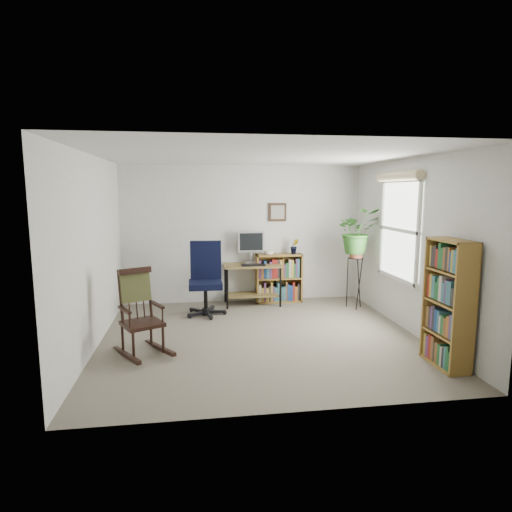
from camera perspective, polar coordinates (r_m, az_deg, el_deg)
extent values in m
cube|color=slate|center=(5.87, 0.57, -10.78)|extent=(4.20, 4.00, 0.00)
cube|color=silver|center=(5.55, 0.61, 13.28)|extent=(4.20, 4.00, 0.00)
cube|color=silver|center=(7.56, -1.75, 2.92)|extent=(4.20, 0.00, 2.40)
cube|color=silver|center=(3.65, 5.43, -3.25)|extent=(4.20, 0.00, 2.40)
cube|color=silver|center=(5.66, -20.92, 0.45)|extent=(0.00, 4.00, 2.40)
cube|color=silver|center=(6.26, 19.95, 1.23)|extent=(0.00, 4.00, 2.40)
cube|color=black|center=(7.22, -0.38, -1.20)|extent=(0.40, 0.15, 0.02)
imported|color=#2D6523|center=(7.21, 13.41, 6.10)|extent=(1.69, 1.87, 1.46)
imported|color=#2D6523|center=(7.58, 5.14, 0.71)|extent=(0.13, 0.24, 0.11)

